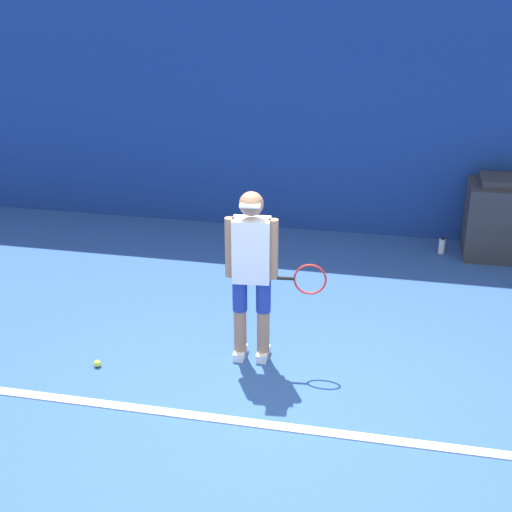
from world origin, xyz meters
name	(u,v)px	position (x,y,z in m)	size (l,w,h in m)	color
ground_plane	(273,416)	(0.00, 0.00, 0.00)	(24.00, 24.00, 0.00)	#2D5193
back_wall	(335,121)	(0.00, 4.45, 1.54)	(24.00, 0.10, 3.08)	navy
court_baseline	(270,425)	(0.00, -0.13, 0.01)	(21.60, 0.10, 0.01)	white
tennis_player	(253,269)	(-0.36, 0.90, 0.93)	(0.93, 0.30, 1.67)	#A37556
tennis_ball	(97,364)	(-1.76, 0.43, 0.03)	(0.07, 0.07, 0.07)	#D1E533
covered_chair	(500,219)	(2.17, 3.99, 0.49)	(0.86, 0.71, 1.04)	#333338
water_bottle	(442,246)	(1.49, 3.90, 0.10)	(0.08, 0.08, 0.22)	white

